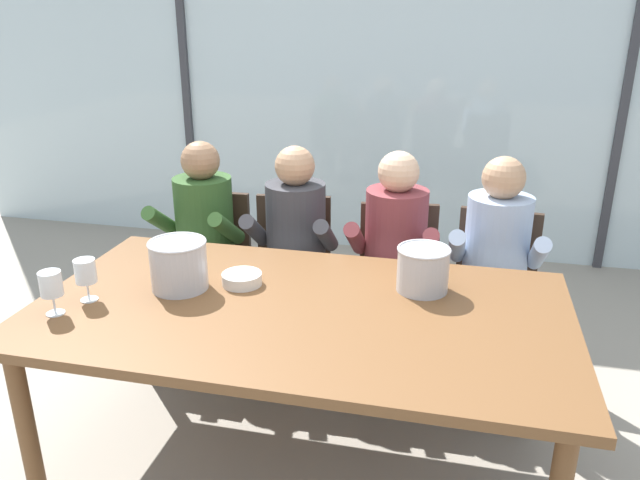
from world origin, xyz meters
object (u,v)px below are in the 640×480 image
object	(u,v)px
chair_near_curtain	(210,258)
person_maroon_top	(394,253)
chair_right_of_center	(494,283)
ice_bucket_secondary	(179,264)
person_pale_blue_shirt	(495,262)
person_olive_shirt	(199,236)
wine_glass_by_left_taster	(85,272)
tasting_bowl	(242,279)
ice_bucket_primary	(423,268)
chair_center	(397,274)
dining_table	(300,322)
wine_glass_near_bucket	(51,286)
person_charcoal_jacket	(292,244)
chair_left_of_center	(292,263)

from	to	relation	value
chair_near_curtain	person_maroon_top	size ratio (longest dim) A/B	0.73
chair_right_of_center	ice_bucket_secondary	world-z (taller)	ice_bucket_secondary
chair_near_curtain	chair_right_of_center	size ratio (longest dim) A/B	1.00
chair_right_of_center	person_pale_blue_shirt	world-z (taller)	person_pale_blue_shirt
person_olive_shirt	wine_glass_by_left_taster	xyz separation A→B (m)	(-0.04, -0.98, 0.20)
person_maroon_top	tasting_bowl	size ratio (longest dim) A/B	7.07
ice_bucket_primary	chair_center	bearing A→B (deg)	103.43
chair_center	ice_bucket_primary	distance (m)	0.81
dining_table	wine_glass_near_bucket	size ratio (longest dim) A/B	12.03
dining_table	ice_bucket_secondary	distance (m)	0.56
person_charcoal_jacket	person_pale_blue_shirt	xyz separation A→B (m)	(1.04, -0.00, 0.00)
person_charcoal_jacket	tasting_bowl	size ratio (longest dim) A/B	7.07
chair_right_of_center	tasting_bowl	bearing A→B (deg)	-136.97
chair_left_of_center	person_maroon_top	size ratio (longest dim) A/B	0.73
chair_right_of_center	person_pale_blue_shirt	bearing A→B (deg)	-90.00
person_maroon_top	wine_glass_near_bucket	xyz separation A→B (m)	(-1.16, -1.12, 0.20)
chair_right_of_center	person_charcoal_jacket	bearing A→B (deg)	-167.50
dining_table	chair_left_of_center	distance (m)	1.05
chair_near_curtain	wine_glass_near_bucket	size ratio (longest dim) A/B	5.02
ice_bucket_primary	wine_glass_near_bucket	xyz separation A→B (m)	(-1.35, -0.53, 0.02)
chair_near_curtain	ice_bucket_secondary	size ratio (longest dim) A/B	3.64
person_maroon_top	tasting_bowl	bearing A→B (deg)	-129.03
person_maroon_top	ice_bucket_primary	size ratio (longest dim) A/B	5.43
dining_table	tasting_bowl	world-z (taller)	tasting_bowl
chair_left_of_center	person_olive_shirt	distance (m)	0.53
dining_table	ice_bucket_secondary	world-z (taller)	ice_bucket_secondary
chair_center	ice_bucket_primary	bearing A→B (deg)	-83.91
chair_center	person_charcoal_jacket	bearing A→B (deg)	-174.04
person_pale_blue_shirt	tasting_bowl	xyz separation A→B (m)	(-1.07, -0.70, 0.10)
chair_near_curtain	chair_right_of_center	xyz separation A→B (m)	(1.58, 0.02, 0.00)
person_maroon_top	tasting_bowl	distance (m)	0.90
person_charcoal_jacket	tasting_bowl	world-z (taller)	person_charcoal_jacket
person_maroon_top	ice_bucket_primary	world-z (taller)	person_maroon_top
chair_left_of_center	ice_bucket_primary	world-z (taller)	ice_bucket_primary
person_charcoal_jacket	person_maroon_top	size ratio (longest dim) A/B	1.00
ice_bucket_secondary	tasting_bowl	size ratio (longest dim) A/B	1.42
chair_center	person_olive_shirt	size ratio (longest dim) A/B	0.73
chair_near_curtain	dining_table	bearing A→B (deg)	-52.87
chair_near_curtain	tasting_bowl	world-z (taller)	chair_near_curtain
ice_bucket_secondary	tasting_bowl	world-z (taller)	ice_bucket_secondary
chair_near_curtain	person_olive_shirt	bearing A→B (deg)	-96.47
chair_right_of_center	wine_glass_near_bucket	distance (m)	2.13
person_olive_shirt	tasting_bowl	distance (m)	0.87
person_maroon_top	wine_glass_near_bucket	size ratio (longest dim) A/B	6.85
chair_center	person_pale_blue_shirt	size ratio (longest dim) A/B	0.73
person_olive_shirt	ice_bucket_secondary	xyz separation A→B (m)	(0.27, -0.79, 0.19)
wine_glass_by_left_taster	dining_table	bearing A→B (deg)	9.26
tasting_bowl	dining_table	bearing A→B (deg)	-26.48
tasting_bowl	chair_right_of_center	bearing A→B (deg)	37.74
person_olive_shirt	dining_table	bearing A→B (deg)	-43.87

